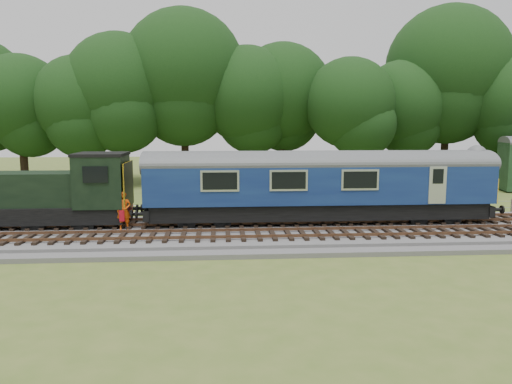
{
  "coord_description": "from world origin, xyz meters",
  "views": [
    {
      "loc": [
        -1.73,
        -24.34,
        5.58
      ],
      "look_at": [
        0.11,
        1.4,
        2.0
      ],
      "focal_mm": 35.0,
      "sensor_mm": 36.0,
      "label": 1
    }
  ],
  "objects": [
    {
      "name": "track_south",
      "position": [
        0.0,
        -1.6,
        0.42
      ],
      "size": [
        67.2,
        2.4,
        0.21
      ],
      "color": "black",
      "rests_on": "ballast"
    },
    {
      "name": "ballast",
      "position": [
        0.0,
        0.0,
        0.17
      ],
      "size": [
        70.0,
        7.0,
        0.35
      ],
      "primitive_type": "cube",
      "color": "#4C4C4F",
      "rests_on": "ground"
    },
    {
      "name": "shed",
      "position": [
        15.03,
        12.84,
        1.49
      ],
      "size": [
        3.71,
        3.71,
        2.95
      ],
      "rotation": [
        0.0,
        0.0,
        0.03
      ],
      "color": "#183519",
      "rests_on": "ground"
    },
    {
      "name": "tree_line",
      "position": [
        0.0,
        22.0,
        0.0
      ],
      "size": [
        70.0,
        8.0,
        18.0
      ],
      "primitive_type": null,
      "color": "black",
      "rests_on": "ground"
    },
    {
      "name": "ground",
      "position": [
        0.0,
        0.0,
        0.0
      ],
      "size": [
        120.0,
        120.0,
        0.0
      ],
      "primitive_type": "plane",
      "color": "#4C6525",
      "rests_on": "ground"
    },
    {
      "name": "dmu_railcar",
      "position": [
        3.44,
        1.4,
        2.61
      ],
      "size": [
        18.05,
        2.86,
        3.88
      ],
      "color": "black",
      "rests_on": "ground"
    },
    {
      "name": "shunter_loco",
      "position": [
        -10.48,
        1.4,
        1.97
      ],
      "size": [
        8.91,
        2.6,
        3.38
      ],
      "color": "black",
      "rests_on": "ground"
    },
    {
      "name": "track_north",
      "position": [
        0.0,
        1.4,
        0.42
      ],
      "size": [
        67.2,
        2.4,
        0.21
      ],
      "color": "black",
      "rests_on": "ballast"
    },
    {
      "name": "fence",
      "position": [
        0.0,
        4.5,
        0.0
      ],
      "size": [
        64.0,
        0.12,
        1.0
      ],
      "primitive_type": null,
      "color": "#6B6054",
      "rests_on": "ground"
    },
    {
      "name": "worker",
      "position": [
        -6.51,
        0.28,
        1.29
      ],
      "size": [
        0.78,
        0.61,
        1.88
      ],
      "primitive_type": "imported",
      "rotation": [
        0.0,
        0.0,
        0.26
      ],
      "color": "#DD4B0B",
      "rests_on": "ballast"
    }
  ]
}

